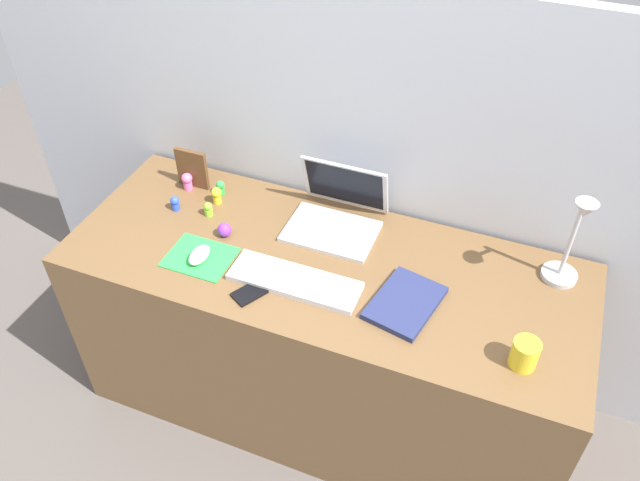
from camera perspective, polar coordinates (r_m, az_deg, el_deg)
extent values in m
plane|color=#59514C|center=(2.59, 0.24, -13.91)|extent=(6.00, 6.00, 0.00)
cube|color=#B2B7C1|center=(2.27, 3.67, 4.31)|extent=(2.89, 0.05, 1.52)
cube|color=brown|center=(2.29, 0.27, -8.68)|extent=(1.69, 0.65, 0.74)
cube|color=silver|center=(2.12, 0.99, 0.82)|extent=(0.30, 0.21, 0.01)
cube|color=silver|center=(2.15, 2.28, 5.04)|extent=(0.30, 0.06, 0.20)
cube|color=black|center=(2.15, 2.23, 4.99)|extent=(0.27, 0.05, 0.17)
cube|color=silver|center=(1.95, -2.29, -3.67)|extent=(0.41, 0.13, 0.02)
cube|color=green|center=(2.07, -10.75, -1.48)|extent=(0.21, 0.17, 0.00)
ellipsoid|color=silver|center=(2.05, -10.80, -1.29)|extent=(0.06, 0.10, 0.03)
cube|color=black|center=(1.94, -6.00, -4.52)|extent=(0.12, 0.14, 0.01)
cylinder|color=#B7B7BC|center=(2.10, 20.69, -2.91)|extent=(0.11, 0.11, 0.02)
cylinder|color=#B7B7BC|center=(2.01, 21.72, 0.21)|extent=(0.01, 0.01, 0.29)
cylinder|color=#B7B7BC|center=(1.89, 22.76, 2.99)|extent=(0.01, 0.08, 0.08)
cone|color=#B7B7BC|center=(1.86, 22.74, 2.55)|extent=(0.06, 0.06, 0.05)
cube|color=navy|center=(1.90, 7.66, -5.57)|extent=(0.21, 0.27, 0.02)
cube|color=brown|center=(2.34, -11.44, 6.36)|extent=(0.12, 0.02, 0.15)
cylinder|color=yellow|center=(1.81, 17.92, -9.67)|extent=(0.07, 0.07, 0.09)
cylinder|color=yellow|center=(2.27, -9.23, 3.68)|extent=(0.03, 0.03, 0.03)
sphere|color=yellow|center=(2.26, -9.31, 4.29)|extent=(0.04, 0.04, 0.04)
cylinder|color=blue|center=(2.27, -12.86, 3.01)|extent=(0.03, 0.03, 0.02)
sphere|color=blue|center=(2.26, -12.95, 3.52)|extent=(0.03, 0.03, 0.03)
cylinder|color=pink|center=(2.36, -11.79, 4.88)|extent=(0.03, 0.03, 0.03)
sphere|color=pink|center=(2.34, -11.89, 5.50)|extent=(0.04, 0.04, 0.04)
cylinder|color=green|center=(2.31, -8.90, 4.44)|extent=(0.03, 0.03, 0.03)
sphere|color=green|center=(2.30, -8.97, 4.97)|extent=(0.03, 0.03, 0.03)
ellipsoid|color=purple|center=(2.12, -8.61, 0.93)|extent=(0.05, 0.05, 0.05)
cylinder|color=#8CDB33|center=(2.23, -9.98, 2.54)|extent=(0.03, 0.03, 0.03)
sphere|color=#8CDB33|center=(2.21, -10.06, 3.04)|extent=(0.03, 0.03, 0.03)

